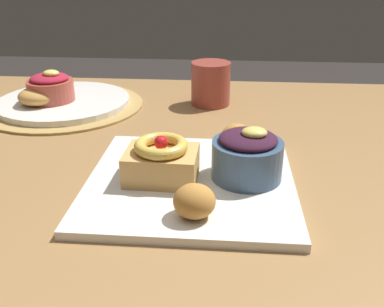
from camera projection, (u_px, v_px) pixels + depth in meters
The scene contains 11 objects.
dining_table at pixel (166, 213), 0.72m from camera, with size 1.22×0.96×0.73m.
woven_placemat at pixel (64, 105), 0.92m from camera, with size 0.33×0.33×0.01m, color #AD894C.
front_plate at pixel (191, 182), 0.60m from camera, with size 0.28×0.28×0.01m, color white.
cake_slice at pixel (162, 161), 0.59m from camera, with size 0.10×0.08×0.06m.
berry_ramekin at pixel (247, 155), 0.59m from camera, with size 0.10×0.10×0.08m.
fritter_front at pixel (194, 201), 0.50m from camera, with size 0.05×0.05×0.04m, color #BC7F38.
fritter_middle at pixel (237, 137), 0.68m from camera, with size 0.05×0.05×0.04m, color #BC7F38.
back_plate at pixel (64, 102), 0.92m from camera, with size 0.28×0.28×0.01m, color white.
back_ramekin at pixel (51, 87), 0.89m from camera, with size 0.09×0.09×0.07m.
back_pastry at pixel (37, 96), 0.87m from camera, with size 0.07×0.07×0.04m, color #C68E47.
coffee_mug at pixel (211, 84), 0.92m from camera, with size 0.08×0.08×0.09m, color #993D33.
Camera 1 is at (0.09, -0.61, 1.02)m, focal length 40.45 mm.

